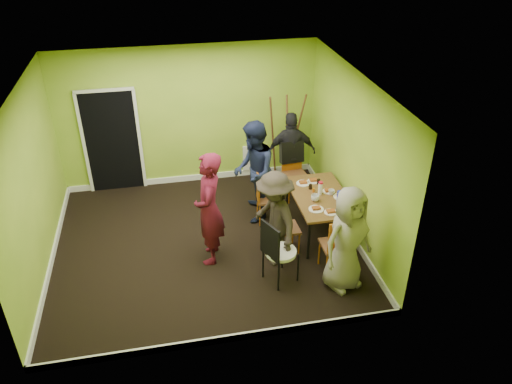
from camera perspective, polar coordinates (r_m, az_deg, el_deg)
The scene contains 28 objects.
ground at distance 8.59m, azimuth -5.76°, elevation -5.84°, with size 5.00×5.00×0.00m, color black.
room_walls at distance 8.08m, azimuth -6.32°, elevation -0.04°, with size 5.04×4.54×2.82m.
dining_table at distance 8.51m, azimuth 7.36°, elevation -0.69°, with size 0.90×1.50×0.75m.
chair_left_far at distance 8.83m, azimuth 0.90°, elevation -0.29°, with size 0.44×0.43×0.97m.
chair_left_near at distance 8.07m, azimuth 2.98°, elevation -3.71°, with size 0.41×0.41×0.96m.
chair_back_end at distance 9.60m, azimuth 4.19°, elevation 3.94°, with size 0.50×0.57×1.10m.
chair_front_end at distance 7.68m, azimuth 9.30°, elevation -5.81°, with size 0.42×0.43×1.02m.
chair_bentwood at distance 7.43m, azimuth 2.42°, elevation -6.57°, with size 0.56×0.56×1.08m.
easel at distance 10.04m, azimuth 3.38°, elevation 6.14°, with size 0.75×0.70×1.86m.
plate_near_left at distance 8.79m, azimuth 5.41°, elevation 1.00°, with size 0.24×0.24×0.01m, color white.
plate_near_right at distance 8.09m, azimuth 6.89°, elevation -1.96°, with size 0.25×0.25×0.01m, color white.
plate_far_back at distance 8.87m, azimuth 6.58°, elevation 1.25°, with size 0.21×0.21×0.01m, color white.
plate_far_front at distance 8.04m, azimuth 8.54°, elevation -2.31°, with size 0.21×0.21×0.01m, color white.
plate_wall_back at distance 8.60m, azimuth 8.31°, elevation 0.08°, with size 0.21×0.21×0.01m, color white.
plate_wall_front at distance 8.48m, azimuth 9.68°, elevation -0.53°, with size 0.25×0.25×0.01m, color white.
thermos at distance 8.45m, azimuth 7.36°, elevation 0.36°, with size 0.08×0.08×0.21m, color white.
blue_bottle at distance 8.30m, azimuth 9.49°, elevation -0.51°, with size 0.08×0.08×0.20m, color #1925BF.
orange_bottle at distance 8.54m, azimuth 6.60°, elevation 0.21°, with size 0.04×0.04×0.07m, color #C06112.
glass_mid at distance 8.62m, azimuth 6.23°, elevation 0.61°, with size 0.06×0.06×0.09m, color black.
glass_back at distance 8.79m, azimuth 7.16°, elevation 1.20°, with size 0.06×0.06×0.09m, color black.
glass_front at distance 8.12m, azimuth 9.45°, elevation -1.68°, with size 0.06×0.06×0.10m, color black.
cup_a at distance 8.29m, azimuth 6.78°, elevation -0.68°, with size 0.14×0.14×0.11m, color white.
cup_b at distance 8.50m, azimuth 8.59°, elevation -0.02°, with size 0.10×0.10×0.09m, color white.
person_standing at distance 7.73m, azimuth -5.37°, elevation -1.95°, with size 0.69×0.45×1.88m, color #500D1E.
person_left_far at distance 8.76m, azimuth -0.26°, elevation 2.31°, with size 0.90×0.70×1.85m, color #161C37.
person_left_near at distance 7.72m, azimuth 2.12°, elevation -3.10°, with size 1.04×0.60×1.60m, color #2C251D.
person_back_end at distance 9.70m, azimuth 4.02°, elevation 4.52°, with size 0.96×0.40×1.63m, color black.
person_front_end at distance 7.34m, azimuth 10.39°, elevation -5.34°, with size 0.82×0.53×1.67m, color gray.
Camera 1 is at (-0.52, -6.88, 5.11)m, focal length 35.00 mm.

